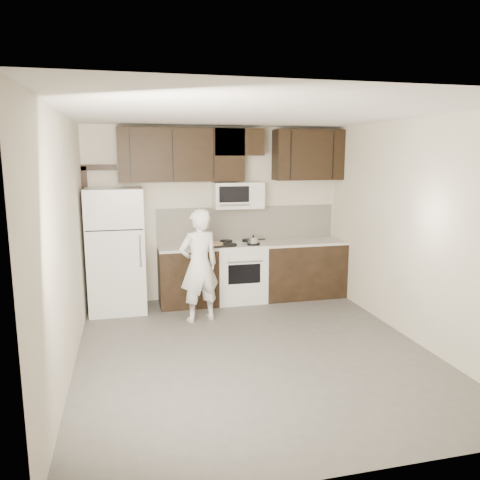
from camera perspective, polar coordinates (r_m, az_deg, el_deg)
name	(u,v)px	position (r m, az deg, el deg)	size (l,w,h in m)	color
floor	(253,351)	(5.63, 1.65, -13.34)	(4.50, 4.50, 0.00)	#53504E
back_wall	(217,213)	(7.41, -2.88, 3.25)	(4.00, 4.00, 0.00)	beige
ceiling	(255,113)	(5.18, 1.81, 15.21)	(4.50, 4.50, 0.00)	white
counter_run	(258,271)	(7.41, 2.23, -3.78)	(2.95, 0.64, 0.91)	black
stove	(240,272)	(7.33, -0.05, -3.89)	(0.76, 0.66, 0.94)	silver
backsplash	(247,223)	(7.53, 0.89, 2.06)	(2.90, 0.02, 0.54)	white
upper_cabinets	(232,154)	(7.22, -1.04, 10.49)	(3.48, 0.35, 0.78)	black
microwave	(238,195)	(7.25, -0.28, 5.49)	(0.76, 0.42, 0.40)	silver
refrigerator	(116,250)	(7.00, -14.85, -1.23)	(0.80, 0.76, 1.80)	silver
door_trim	(90,224)	(7.27, -17.84, 1.83)	(0.50, 0.08, 2.12)	black
saucepan	(253,241)	(7.13, 1.65, -0.10)	(0.27, 0.16, 0.15)	silver
baking_tray	(213,245)	(7.05, -3.29, -0.63)	(0.44, 0.33, 0.02)	black
pizza	(213,244)	(7.05, -3.29, -0.45)	(0.30, 0.30, 0.02)	beige
person	(199,266)	(6.39, -5.01, -3.13)	(0.57, 0.37, 1.56)	white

